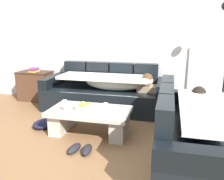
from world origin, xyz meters
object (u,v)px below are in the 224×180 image
Objects in this scene: pair_of_shoes at (81,149)px; couch_along_wall at (107,93)px; wine_glass_near_right at (106,106)px; side_cabinet at (35,86)px; fruit_bowl at (84,107)px; crumpled_garment at (45,123)px; floor_lamp at (224,56)px; couch_near_window at (196,134)px; open_magazine at (102,111)px; wine_glass_near_left at (65,103)px; book_stack_on_cabinet at (34,70)px; coffee_table at (90,118)px.

couch_along_wall is at bearing 93.80° from pair_of_shoes.
side_cabinet is (-2.04, 1.52, -0.17)m from wine_glass_near_right.
pair_of_shoes is (0.15, -0.56, -0.38)m from fruit_bowl.
floor_lamp is at bearing 19.56° from crumpled_garment.
couch_near_window reaches higher than open_magazine.
wine_glass_near_left is at bearing -47.00° from side_cabinet.
floor_lamp reaches higher than book_stack_on_cabinet.
floor_lamp is at bearing -5.47° from book_stack_on_cabinet.
crumpled_garment is (-2.76, -0.98, -1.06)m from floor_lamp.
coffee_table reaches higher than pair_of_shoes.
couch_near_window is at bearing -28.92° from book_stack_on_cabinet.
couch_near_window is 1.70× the size of coffee_table.
pair_of_shoes is at bearing -107.47° from open_magazine.
wine_glass_near_left is at bearing -102.04° from couch_along_wall.
open_magazine reaches higher than coffee_table.
crumpled_garment is (0.96, -1.34, -0.26)m from side_cabinet.
wine_glass_near_right is at bearing 63.42° from pair_of_shoes.
couch_near_window reaches higher than coffee_table.
side_cabinet is (-1.96, 1.40, -0.06)m from open_magazine.
book_stack_on_cabinet is (-1.76, 1.38, 0.44)m from coffee_table.
fruit_bowl is (-1.54, 0.38, 0.09)m from couch_near_window.
wine_glass_near_left is (-0.28, -1.31, 0.16)m from couch_along_wall.
fruit_bowl is 0.86× the size of pair_of_shoes.
coffee_table is 3.71× the size of pair_of_shoes.
floor_lamp is 2.70m from pair_of_shoes.
wine_glass_near_right is at bearing -26.85° from coffee_table.
side_cabinet is (-1.71, 0.23, -0.01)m from couch_along_wall.
wine_glass_near_right is (0.29, -0.15, 0.26)m from coffee_table.
couch_near_window is 8.60× the size of book_stack_on_cabinet.
floor_lamp is at bearing -3.76° from couch_along_wall.
couch_near_window is 1.81m from wine_glass_near_left.
open_magazine reaches higher than crumpled_garment.
fruit_bowl is at bearing 29.53° from wine_glass_near_left.
book_stack_on_cabinet reaches higher than open_magazine.
book_stack_on_cabinet is 3.77m from floor_lamp.
fruit_bowl is 0.28m from open_magazine.
floor_lamp is 4.88× the size of crumpled_garment.
side_cabinet is at bearing 174.50° from floor_lamp.
wine_glass_near_left is (-0.24, -0.14, 0.07)m from fruit_bowl.
side_cabinet is 1.67m from crumpled_garment.
side_cabinet is (-3.22, 1.78, -0.02)m from couch_near_window.
couch_along_wall is 1.72m from side_cabinet.
open_magazine is at bearing -1.33° from fruit_bowl.
couch_near_window is 1.59m from fruit_bowl.
open_magazine is at bearing -35.67° from side_cabinet.
wine_glass_near_right is at bearing -36.75° from side_cabinet.
book_stack_on_cabinet is (-1.44, 1.53, 0.18)m from wine_glass_near_left.
open_magazine is at bearing 73.31° from couch_near_window.
floor_lamp reaches higher than coffee_table.
side_cabinet reaches higher than crumpled_garment.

